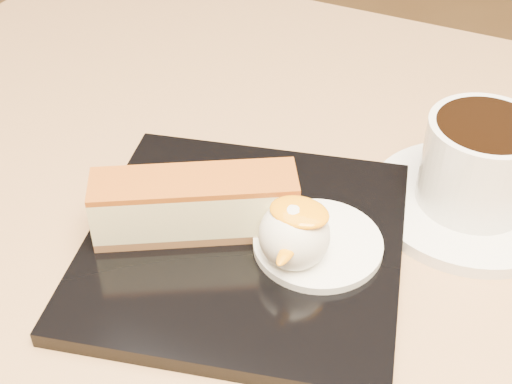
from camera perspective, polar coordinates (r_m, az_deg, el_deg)
The scene contains 9 objects.
table at distance 0.64m, azimuth -3.44°, elevation -13.19°, with size 0.80×0.80×0.72m.
dessert_plate at distance 0.51m, azimuth -0.98°, elevation -4.26°, with size 0.22×0.22×0.01m, color black.
cheesecake at distance 0.50m, azimuth -4.89°, elevation -1.00°, with size 0.14×0.10×0.05m.
cream_smear at distance 0.50m, azimuth 4.97°, elevation -4.15°, with size 0.09×0.09×0.01m, color white.
ice_cream_scoop at distance 0.47m, azimuth 3.08°, elevation -3.45°, with size 0.05×0.05×0.05m, color white.
mango_sauce at distance 0.46m, azimuth 3.49°, elevation -1.61°, with size 0.04×0.03×0.01m, color #FF9308.
mint_sprig at distance 0.52m, azimuth 2.98°, elevation -1.20°, with size 0.03×0.02×0.00m.
saucer at distance 0.57m, azimuth 16.70°, elevation -0.88°, with size 0.15×0.15×0.01m, color white.
coffee_cup at distance 0.54m, azimuth 17.69°, elevation 2.30°, with size 0.11×0.08×0.07m.
Camera 1 is at (0.20, -0.33, 1.08)m, focal length 50.00 mm.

